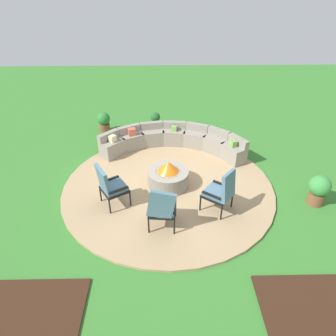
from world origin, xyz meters
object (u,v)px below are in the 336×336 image
(fire_pit, at_px, (168,176))
(curved_stone_bench, at_px, (173,141))
(potted_plant_1, at_px, (104,121))
(potted_plant_2, at_px, (319,189))
(lounge_chair_back_left, at_px, (221,191))
(potted_plant_0, at_px, (155,119))
(lounge_chair_front_left, at_px, (110,185))
(lounge_chair_front_right, at_px, (162,207))

(fire_pit, relative_size, curved_stone_bench, 0.24)
(potted_plant_1, distance_m, potted_plant_2, 6.94)
(curved_stone_bench, height_order, potted_plant_1, curved_stone_bench)
(fire_pit, bearing_deg, lounge_chair_back_left, -40.85)
(potted_plant_0, bearing_deg, curved_stone_bench, -72.24)
(curved_stone_bench, xyz_separation_m, lounge_chair_front_left, (-1.52, -2.59, 0.27))
(potted_plant_2, bearing_deg, potted_plant_1, 144.63)
(fire_pit, bearing_deg, potted_plant_0, 96.00)
(potted_plant_0, relative_size, potted_plant_2, 0.72)
(lounge_chair_front_left, height_order, lounge_chair_back_left, lounge_chair_front_left)
(curved_stone_bench, xyz_separation_m, potted_plant_0, (-0.56, 1.75, -0.06))
(lounge_chair_front_right, bearing_deg, curved_stone_bench, 89.20)
(potted_plant_0, height_order, potted_plant_2, potted_plant_2)
(potted_plant_0, bearing_deg, potted_plant_1, -170.21)
(lounge_chair_front_left, xyz_separation_m, potted_plant_0, (0.96, 4.34, -0.32))
(curved_stone_bench, xyz_separation_m, potted_plant_2, (3.33, -2.57, 0.07))
(lounge_chair_front_left, relative_size, potted_plant_2, 1.43)
(lounge_chair_front_left, height_order, potted_plant_1, lounge_chair_front_left)
(potted_plant_1, height_order, potted_plant_2, potted_plant_2)
(fire_pit, distance_m, lounge_chair_front_right, 1.56)
(curved_stone_bench, bearing_deg, lounge_chair_front_right, -95.81)
(curved_stone_bench, height_order, lounge_chair_front_left, lounge_chair_front_left)
(curved_stone_bench, relative_size, potted_plant_0, 7.78)
(curved_stone_bench, xyz_separation_m, potted_plant_1, (-2.32, 1.45, 0.01))
(lounge_chair_back_left, relative_size, potted_plant_1, 1.59)
(potted_plant_0, xyz_separation_m, potted_plant_2, (3.90, -4.32, 0.12))
(curved_stone_bench, bearing_deg, lounge_chair_front_left, -120.43)
(lounge_chair_back_left, height_order, potted_plant_2, lounge_chair_back_left)
(lounge_chair_front_left, bearing_deg, potted_plant_0, 135.67)
(lounge_chair_front_right, bearing_deg, potted_plant_1, 117.37)
(fire_pit, distance_m, lounge_chair_front_left, 1.56)
(curved_stone_bench, bearing_deg, potted_plant_2, -37.58)
(lounge_chair_back_left, bearing_deg, curved_stone_bench, 55.79)
(lounge_chair_front_left, xyz_separation_m, lounge_chair_front_right, (1.18, -0.78, -0.01))
(potted_plant_1, bearing_deg, potted_plant_0, 9.79)
(lounge_chair_front_right, bearing_deg, potted_plant_2, 17.28)
(potted_plant_1, bearing_deg, lounge_chair_back_left, -52.46)
(curved_stone_bench, distance_m, lounge_chair_front_right, 3.39)
(curved_stone_bench, bearing_deg, fire_pit, -95.71)
(potted_plant_0, xyz_separation_m, potted_plant_1, (-1.76, -0.30, 0.07))
(lounge_chair_front_right, distance_m, lounge_chair_back_left, 1.42)
(fire_pit, height_order, lounge_chair_front_left, lounge_chair_front_left)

